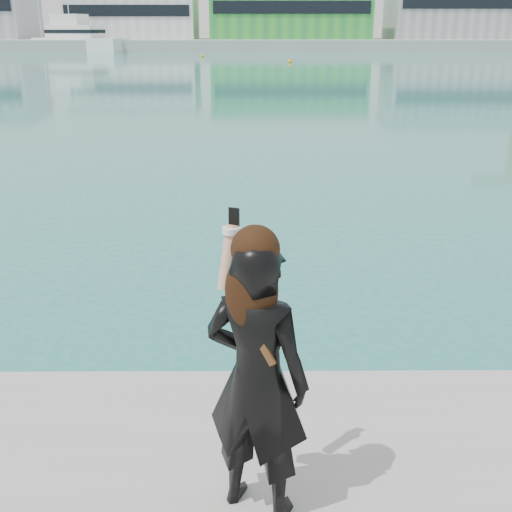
{
  "coord_description": "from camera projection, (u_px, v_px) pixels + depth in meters",
  "views": [
    {
      "loc": [
        0.75,
        -3.94,
        3.61
      ],
      "look_at": [
        0.77,
        0.04,
        2.21
      ],
      "focal_mm": 45.0,
      "sensor_mm": 36.0,
      "label": 1
    }
  ],
  "objects": [
    {
      "name": "flagpole_left",
      "position": [
        40.0,
        13.0,
        116.62
      ],
      "size": [
        1.28,
        0.16,
        8.0
      ],
      "color": "silver",
      "rests_on": "far_quay"
    },
    {
      "name": "warehouse_green",
      "position": [
        289.0,
        10.0,
        123.23
      ],
      "size": [
        30.6,
        16.36,
        10.5
      ],
      "color": "#238F3B",
      "rests_on": "far_quay"
    },
    {
      "name": "warehouse_grey_right",
      "position": [
        456.0,
        4.0,
        123.08
      ],
      "size": [
        25.5,
        15.35,
        12.5
      ],
      "color": "gray",
      "rests_on": "far_quay"
    },
    {
      "name": "buoy_far",
      "position": [
        202.0,
        57.0,
        90.5
      ],
      "size": [
        0.5,
        0.5,
        0.5
      ],
      "primitive_type": "sphere",
      "color": "#FFAD0D",
      "rests_on": "ground"
    },
    {
      "name": "motor_yacht",
      "position": [
        78.0,
        38.0,
        111.25
      ],
      "size": [
        17.89,
        11.78,
        8.16
      ],
      "rotation": [
        0.0,
        0.0,
        -0.44
      ],
      "color": "white",
      "rests_on": "ground"
    },
    {
      "name": "woman",
      "position": [
        256.0,
        372.0,
        3.71
      ],
      "size": [
        0.76,
        0.64,
        1.85
      ],
      "rotation": [
        0.0,
        0.0,
        2.73
      ],
      "color": "black",
      "rests_on": "near_quay"
    },
    {
      "name": "warehouse_white",
      "position": [
        134.0,
        13.0,
        123.22
      ],
      "size": [
        24.48,
        15.35,
        9.5
      ],
      "color": "silver",
      "rests_on": "far_quay"
    },
    {
      "name": "far_quay",
      "position": [
        248.0,
        44.0,
        127.17
      ],
      "size": [
        320.0,
        40.0,
        2.0
      ],
      "primitive_type": "cube",
      "color": "#9E9E99",
      "rests_on": "ground"
    },
    {
      "name": "flagpole_right",
      "position": [
        369.0,
        13.0,
        116.97
      ],
      "size": [
        1.28,
        0.16,
        8.0
      ],
      "color": "silver",
      "rests_on": "far_quay"
    },
    {
      "name": "buoy_near",
      "position": [
        290.0,
        63.0,
        75.38
      ],
      "size": [
        0.5,
        0.5,
        0.5
      ],
      "primitive_type": "sphere",
      "color": "#FFAD0D",
      "rests_on": "ground"
    }
  ]
}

